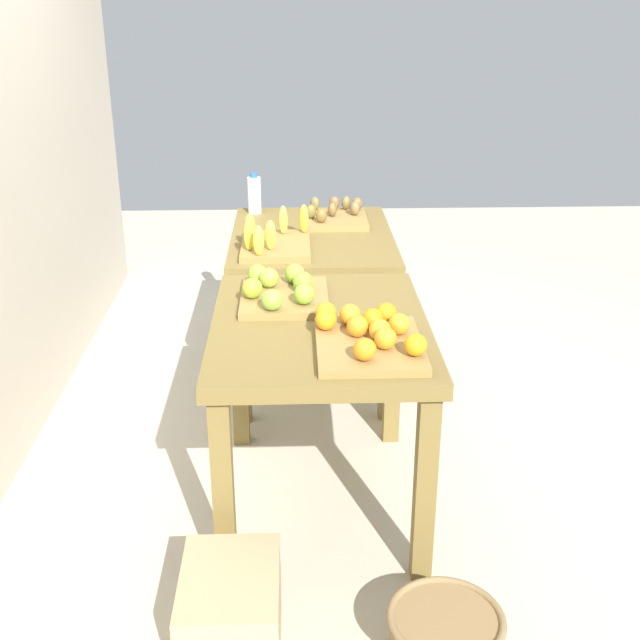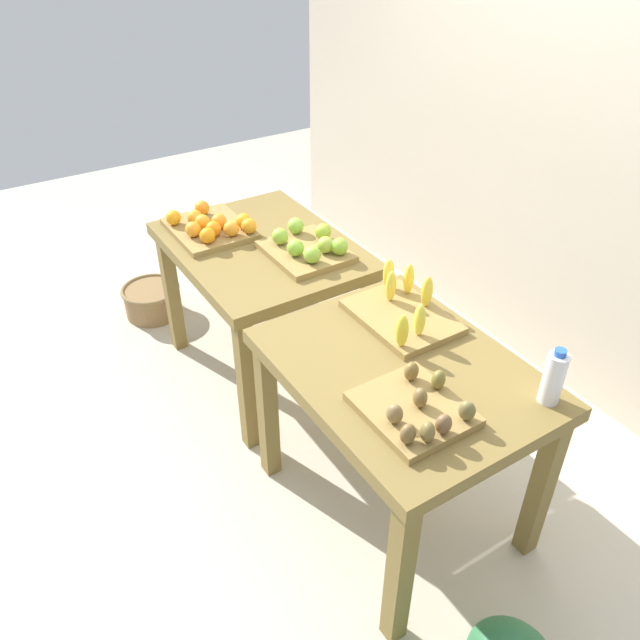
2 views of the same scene
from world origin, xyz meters
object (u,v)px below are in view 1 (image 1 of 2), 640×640
at_px(apple_bin, 282,291).
at_px(kiwi_bin, 335,216).
at_px(display_table_left, 320,350).
at_px(orange_bin, 369,336).
at_px(water_bottle, 254,195).
at_px(display_table_right, 312,257).
at_px(wicker_basket, 445,638).
at_px(cardboard_produce_box, 231,615).
at_px(banana_crate, 274,241).
at_px(watermelon_pile, 345,293).

distance_m(apple_bin, kiwi_bin, 1.17).
bearing_deg(apple_bin, display_table_left, -146.44).
height_order(display_table_left, apple_bin, apple_bin).
xyz_separation_m(orange_bin, water_bottle, (1.76, 0.46, 0.06)).
bearing_deg(orange_bin, display_table_left, 35.00).
height_order(display_table_right, orange_bin, orange_bin).
xyz_separation_m(wicker_basket, cardboard_produce_box, (0.07, 0.65, 0.05)).
relative_size(kiwi_bin, wicker_basket, 1.00).
bearing_deg(display_table_right, wicker_basket, -170.01).
bearing_deg(kiwi_bin, cardboard_produce_box, 168.72).
xyz_separation_m(banana_crate, water_bottle, (0.65, 0.12, 0.06)).
bearing_deg(kiwi_bin, watermelon_pile, -8.47).
height_order(banana_crate, cardboard_produce_box, banana_crate).
xyz_separation_m(display_table_left, orange_bin, (-0.23, -0.16, 0.16)).
relative_size(orange_bin, kiwi_bin, 1.22).
relative_size(orange_bin, wicker_basket, 1.22).
bearing_deg(wicker_basket, display_table_left, 21.99).
bearing_deg(display_table_right, orange_bin, -173.22).
relative_size(display_table_right, wicker_basket, 2.89).
height_order(kiwi_bin, wicker_basket, kiwi_bin).
bearing_deg(kiwi_bin, banana_crate, 146.36).
bearing_deg(water_bottle, orange_bin, -165.30).
bearing_deg(watermelon_pile, banana_crate, 160.01).
height_order(orange_bin, banana_crate, banana_crate).
distance_m(banana_crate, cardboard_produce_box, 1.81).
bearing_deg(banana_crate, display_table_left, -168.14).
relative_size(apple_bin, kiwi_bin, 1.16).
distance_m(water_bottle, wicker_basket, 2.61).
height_order(display_table_right, wicker_basket, display_table_right).
xyz_separation_m(kiwi_bin, watermelon_pile, (0.66, -0.10, -0.69)).
bearing_deg(water_bottle, watermelon_pile, -47.95).
relative_size(display_table_right, orange_bin, 2.36).
bearing_deg(water_bottle, kiwi_bin, -113.14).
relative_size(water_bottle, watermelon_pile, 0.38).
distance_m(display_table_right, banana_crate, 0.34).
distance_m(watermelon_pile, wicker_basket, 2.88).
distance_m(apple_bin, banana_crate, 0.67).
height_order(banana_crate, wicker_basket, banana_crate).
bearing_deg(display_table_right, apple_bin, 171.16).
bearing_deg(kiwi_bin, orange_bin, -178.82).
bearing_deg(display_table_right, cardboard_produce_box, 171.11).
relative_size(banana_crate, wicker_basket, 1.22).
relative_size(display_table_left, cardboard_produce_box, 2.60).
relative_size(apple_bin, wicker_basket, 1.16).
bearing_deg(watermelon_pile, display_table_right, 165.70).
xyz_separation_m(banana_crate, kiwi_bin, (0.47, -0.31, -0.01)).
bearing_deg(apple_bin, banana_crate, 3.73).
distance_m(display_table_left, banana_crate, 0.91).
bearing_deg(banana_crate, cardboard_produce_box, 176.06).
xyz_separation_m(orange_bin, banana_crate, (1.11, 0.34, -0.00)).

